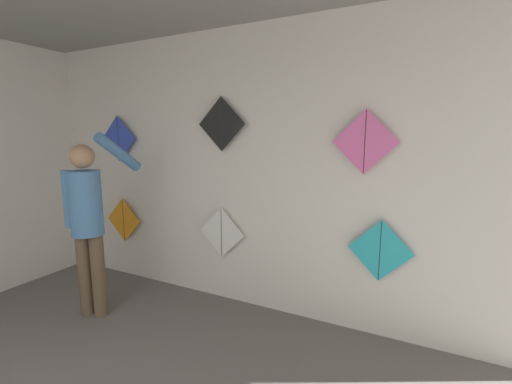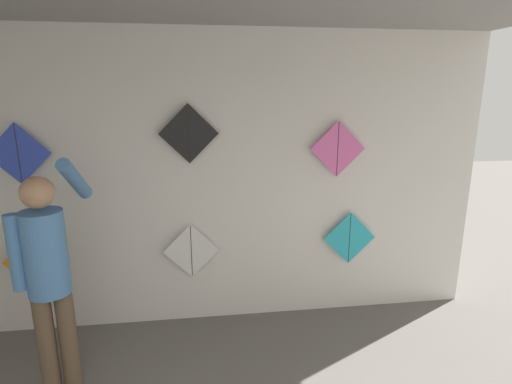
% 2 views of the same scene
% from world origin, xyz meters
% --- Properties ---
extents(back_panel, '(5.64, 0.06, 2.80)m').
position_xyz_m(back_panel, '(0.00, 3.71, 1.40)').
color(back_panel, silver).
rests_on(back_panel, ground).
extents(shopkeeper, '(0.44, 0.68, 1.80)m').
position_xyz_m(shopkeeper, '(-1.04, 2.81, 1.01)').
color(shopkeeper, brown).
rests_on(shopkeeper, ground).
extents(kite_0, '(0.54, 0.01, 0.54)m').
position_xyz_m(kite_0, '(-1.49, 3.62, 0.73)').
color(kite_0, orange).
extents(kite_1, '(0.54, 0.01, 0.54)m').
position_xyz_m(kite_1, '(-0.06, 3.62, 0.76)').
color(kite_1, white).
extents(kite_2, '(0.54, 0.01, 0.54)m').
position_xyz_m(kite_2, '(1.52, 3.62, 0.81)').
color(kite_2, '#28B2C6').
extents(kite_3, '(0.54, 0.01, 0.54)m').
position_xyz_m(kite_3, '(-1.49, 3.62, 1.73)').
color(kite_3, blue).
extents(kite_4, '(0.54, 0.01, 0.54)m').
position_xyz_m(kite_4, '(-0.04, 3.62, 1.88)').
color(kite_4, black).
extents(kite_5, '(0.54, 0.01, 0.54)m').
position_xyz_m(kite_5, '(1.35, 3.62, 1.72)').
color(kite_5, pink).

